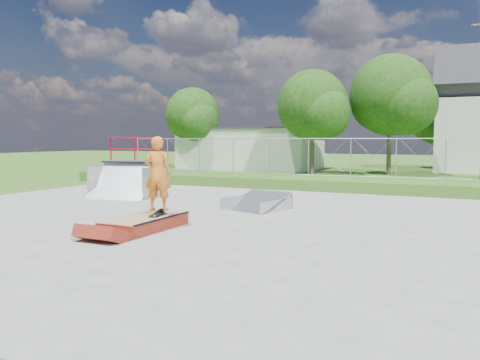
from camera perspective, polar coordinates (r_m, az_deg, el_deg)
The scene contains 15 objects.
ground at distance 13.05m, azimuth -4.99°, elevation -4.98°, with size 120.00×120.00×0.00m, color #385F1B.
concrete_pad at distance 13.05m, azimuth -4.99°, elevation -4.89°, with size 20.00×16.00×0.04m, color gray.
grass_berm at distance 21.71m, azimuth 7.56°, elevation -0.34°, with size 24.00×3.00×0.50m, color #385F1B.
grind_box at distance 11.89m, azimuth -11.51°, elevation -5.21°, with size 1.15×2.32×0.34m.
quarter_pipe at distance 18.52m, azimuth -14.01°, elevation 1.47°, with size 2.33×1.97×2.33m, color #ACB0B5, non-canonical shape.
flat_bank_ramp at distance 14.92m, azimuth 1.99°, elevation -2.72°, with size 1.64×1.75×0.50m, color #ACB0B5, non-canonical shape.
skateboard at distance 11.99m, azimuth -9.92°, elevation -4.05°, with size 0.22×0.80×0.02m, color black.
skater at distance 11.88m, azimuth -9.99°, elevation 0.42°, with size 0.68×0.45×1.88m, color orange.
concrete_stairs at distance 24.89m, azimuth -12.05°, elevation 0.62°, with size 1.50×1.60×0.80m, color gray, non-canonical shape.
chain_link_fence at distance 22.59m, azimuth 8.35°, elevation 2.78°, with size 20.00×0.06×1.80m, color #A0A2A9, non-canonical shape.
utility_building_flat at distance 36.15m, azimuth 1.34°, elevation 3.81°, with size 10.00×6.00×3.00m, color silver.
tree_left_near at distance 30.17m, azimuth 9.20°, elevation 8.72°, with size 4.76×4.48×6.65m.
tree_center at distance 31.27m, azimuth 18.35°, elevation 9.51°, with size 5.44×5.12×7.60m.
tree_left_far at distance 35.96m, azimuth -5.61°, elevation 7.66°, with size 4.42×4.16×6.18m.
tree_back_mid at distance 39.05m, azimuth 23.22°, elevation 6.63°, with size 4.08×3.84×5.70m.
Camera 1 is at (6.40, -11.15, 2.26)m, focal length 35.00 mm.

